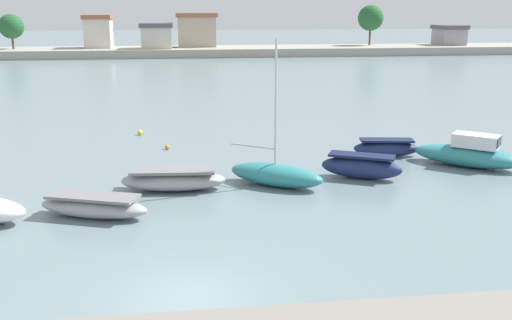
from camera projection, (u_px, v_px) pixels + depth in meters
The scene contains 11 objects.
ground_plane at pixel (188, 298), 16.60m from camera, with size 400.00×400.00×0.00m, color slate.
moored_boat_1 at pixel (94, 206), 22.95m from camera, with size 4.71×2.86×0.89m.
moored_boat_2 at pixel (173, 179), 26.35m from camera, with size 4.84×2.16×1.00m.
moored_boat_3 at pixel (276, 174), 26.93m from camera, with size 4.71×3.92×6.71m.
moored_boat_4 at pixel (361, 167), 28.07m from camera, with size 4.01×2.76×1.19m.
moored_boat_5 at pixel (386, 148), 32.29m from camera, with size 3.76×1.71×0.96m.
moored_boat_6 at pixel (469, 154), 30.19m from camera, with size 5.45×4.99×1.73m.
mooring_buoy_0 at pixel (140, 132), 37.67m from camera, with size 0.34×0.34×0.34m, color yellow.
mooring_buoy_1 at pixel (167, 147), 33.93m from camera, with size 0.26×0.26×0.26m, color orange.
mooring_buoy_3 at pixel (446, 148), 33.56m from camera, with size 0.30×0.30×0.30m, color red.
distant_shoreline at pixel (171, 46), 98.32m from camera, with size 136.80×11.38×8.38m.
Camera 1 is at (0.01, -15.17, 8.05)m, focal length 40.87 mm.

